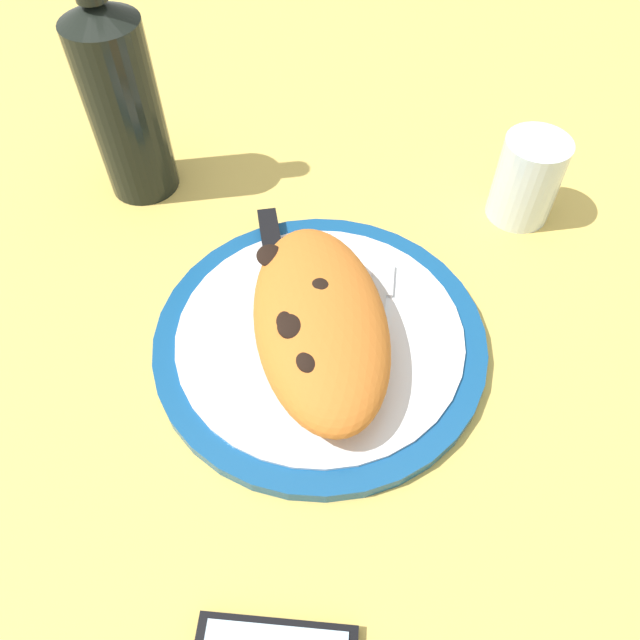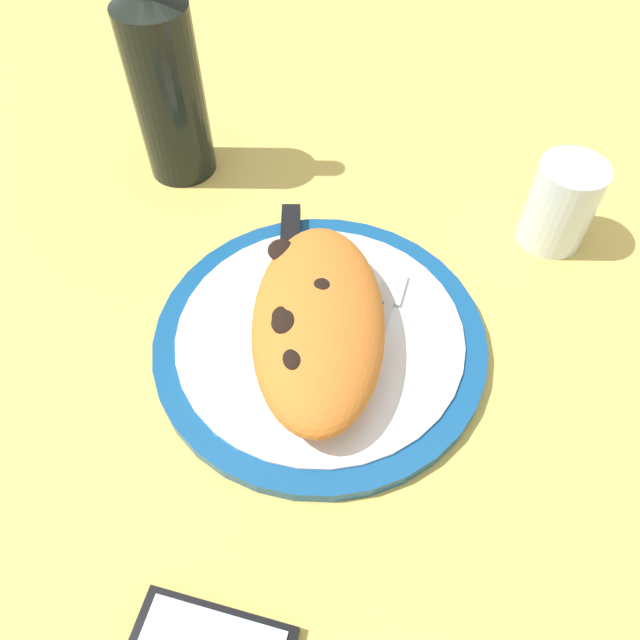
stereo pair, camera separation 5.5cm
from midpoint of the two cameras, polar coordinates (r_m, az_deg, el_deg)
The scene contains 7 objects.
ground_plane at distance 59.27cm, azimuth -2.66°, elevation -3.19°, with size 150.00×150.00×3.00cm, color #DBB756.
plate at distance 57.37cm, azimuth -2.74°, elevation -1.91°, with size 31.37×31.37×1.67cm.
calzone at distance 53.55cm, azimuth -3.38°, elevation -0.38°, with size 24.04×14.45×6.15cm.
fork at distance 57.88cm, azimuth 2.99°, elevation 0.56°, with size 15.29×3.92×0.40cm.
knife at distance 61.28cm, azimuth -6.74°, elevation 4.56°, with size 24.06×4.99×1.20cm.
water_glass at distance 69.94cm, azimuth 16.66°, elevation 12.05°, with size 6.94×6.94×9.62cm.
wine_bottle at distance 70.76cm, azimuth -20.47°, elevation 18.88°, with size 7.81×7.81×28.67cm.
Camera 1 is at (-33.13, 1.07, 47.71)cm, focal length 33.96 mm.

